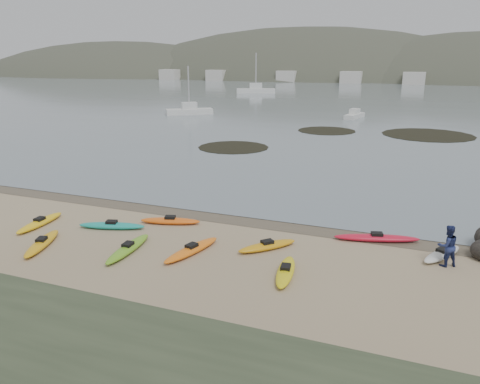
% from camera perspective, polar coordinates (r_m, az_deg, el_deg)
% --- Properties ---
extents(ground, '(600.00, 600.00, 0.00)m').
position_cam_1_polar(ground, '(27.04, 0.00, -3.05)').
color(ground, tan).
rests_on(ground, ground).
extents(wet_sand, '(60.00, 60.00, 0.00)m').
position_cam_1_polar(wet_sand, '(26.78, -0.23, -3.24)').
color(wet_sand, brown).
rests_on(wet_sand, ground).
extents(water, '(1200.00, 1200.00, 0.00)m').
position_cam_1_polar(water, '(324.03, 20.31, 13.64)').
color(water, slate).
rests_on(water, ground).
extents(kayaks, '(21.93, 9.36, 0.34)m').
position_cam_1_polar(kayaks, '(23.33, -5.16, -5.89)').
color(kayaks, yellow).
rests_on(kayaks, ground).
extents(person_east, '(1.15, 1.07, 1.89)m').
position_cam_1_polar(person_east, '(22.51, 23.97, -6.00)').
color(person_east, navy).
rests_on(person_east, ground).
extents(kelp_mats, '(27.21, 24.40, 0.04)m').
position_cam_1_polar(kelp_mats, '(56.04, 14.45, 6.55)').
color(kelp_mats, black).
rests_on(kelp_mats, water).
extents(moored_boats, '(96.21, 76.67, 1.34)m').
position_cam_1_polar(moored_boats, '(102.99, 19.72, 10.62)').
color(moored_boats, silver).
rests_on(moored_boats, ground).
extents(far_town, '(199.00, 5.00, 4.00)m').
position_cam_1_polar(far_town, '(168.95, 20.77, 12.82)').
color(far_town, beige).
rests_on(far_town, ground).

